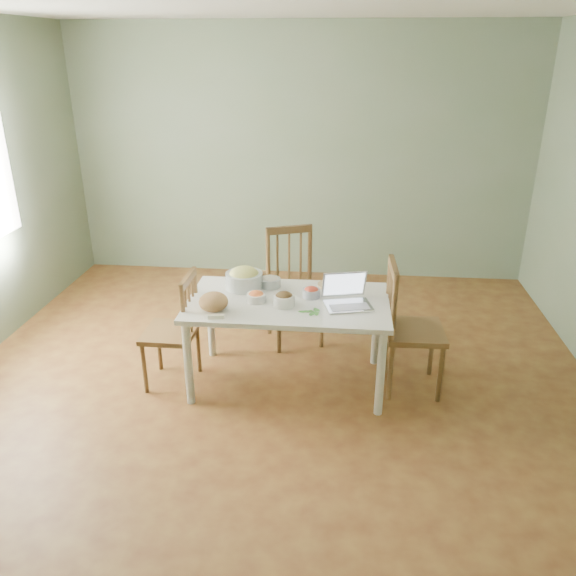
# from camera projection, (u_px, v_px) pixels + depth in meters

# --- Properties ---
(floor) EXTENTS (5.00, 5.00, 0.00)m
(floor) POSITION_uv_depth(u_px,v_px,m) (273.00, 388.00, 4.39)
(floor) COLOR #532815
(floor) RESTS_ON ground
(wall_back) EXTENTS (5.00, 0.00, 2.70)m
(wall_back) POSITION_uv_depth(u_px,v_px,m) (300.00, 156.00, 6.16)
(wall_back) COLOR #5D7254
(wall_back) RESTS_ON ground
(wall_front) EXTENTS (5.00, 0.00, 2.70)m
(wall_front) POSITION_uv_depth(u_px,v_px,m) (156.00, 468.00, 1.58)
(wall_front) COLOR #5D7254
(wall_front) RESTS_ON ground
(dining_table) EXTENTS (1.49, 0.84, 0.70)m
(dining_table) POSITION_uv_depth(u_px,v_px,m) (288.00, 342.00, 4.35)
(dining_table) COLOR white
(dining_table) RESTS_ON floor
(chair_far) EXTENTS (0.57, 0.56, 1.01)m
(chair_far) POSITION_uv_depth(u_px,v_px,m) (295.00, 288.00, 4.93)
(chair_far) COLOR brown
(chair_far) RESTS_ON floor
(chair_left) EXTENTS (0.39, 0.41, 0.91)m
(chair_left) POSITION_uv_depth(u_px,v_px,m) (170.00, 330.00, 4.31)
(chair_left) COLOR brown
(chair_left) RESTS_ON floor
(chair_right) EXTENTS (0.44, 0.46, 1.01)m
(chair_right) POSITION_uv_depth(u_px,v_px,m) (415.00, 328.00, 4.23)
(chair_right) COLOR brown
(chair_right) RESTS_ON floor
(bread_boule) EXTENTS (0.25, 0.25, 0.14)m
(bread_boule) POSITION_uv_depth(u_px,v_px,m) (214.00, 302.00, 4.03)
(bread_boule) COLOR tan
(bread_boule) RESTS_ON dining_table
(butter_stick) EXTENTS (0.11, 0.04, 0.03)m
(butter_stick) POSITION_uv_depth(u_px,v_px,m) (216.00, 317.00, 3.93)
(butter_stick) COLOR #EFE5C6
(butter_stick) RESTS_ON dining_table
(bowl_squash) EXTENTS (0.33, 0.33, 0.17)m
(bowl_squash) POSITION_uv_depth(u_px,v_px,m) (244.00, 278.00, 4.41)
(bowl_squash) COLOR #F5D875
(bowl_squash) RESTS_ON dining_table
(bowl_carrot) EXTENTS (0.18, 0.18, 0.08)m
(bowl_carrot) POSITION_uv_depth(u_px,v_px,m) (256.00, 296.00, 4.19)
(bowl_carrot) COLOR orange
(bowl_carrot) RESTS_ON dining_table
(bowl_onion) EXTENTS (0.20, 0.20, 0.09)m
(bowl_onion) POSITION_uv_depth(u_px,v_px,m) (270.00, 281.00, 4.45)
(bowl_onion) COLOR silver
(bowl_onion) RESTS_ON dining_table
(bowl_mushroom) EXTENTS (0.20, 0.20, 0.10)m
(bowl_mushroom) POSITION_uv_depth(u_px,v_px,m) (284.00, 299.00, 4.11)
(bowl_mushroom) COLOR #3D2612
(bowl_mushroom) RESTS_ON dining_table
(bowl_redpep) EXTENTS (0.14, 0.14, 0.08)m
(bowl_redpep) POSITION_uv_depth(u_px,v_px,m) (311.00, 292.00, 4.26)
(bowl_redpep) COLOR red
(bowl_redpep) RESTS_ON dining_table
(bowl_broccoli) EXTENTS (0.13, 0.13, 0.08)m
(bowl_broccoli) POSITION_uv_depth(u_px,v_px,m) (331.00, 284.00, 4.40)
(bowl_broccoli) COLOR #1A6019
(bowl_broccoli) RESTS_ON dining_table
(flatbread) EXTENTS (0.26, 0.26, 0.02)m
(flatbread) POSITION_uv_depth(u_px,v_px,m) (330.00, 285.00, 4.47)
(flatbread) COLOR tan
(flatbread) RESTS_ON dining_table
(basil_bunch) EXTENTS (0.18, 0.18, 0.02)m
(basil_bunch) POSITION_uv_depth(u_px,v_px,m) (309.00, 311.00, 4.03)
(basil_bunch) COLOR #418330
(basil_bunch) RESTS_ON dining_table
(laptop) EXTENTS (0.39, 0.36, 0.22)m
(laptop) POSITION_uv_depth(u_px,v_px,m) (349.00, 293.00, 4.07)
(laptop) COLOR silver
(laptop) RESTS_ON dining_table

